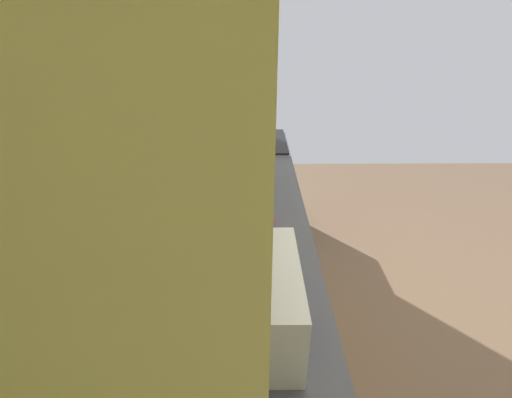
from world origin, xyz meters
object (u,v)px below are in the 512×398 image
(oven_range, at_px, (254,186))
(kettle, at_px, (260,172))
(microwave, at_px, (248,299))
(bowl, at_px, (262,219))

(oven_range, distance_m, kettle, 0.97)
(microwave, bearing_deg, oven_range, -0.70)
(oven_range, xyz_separation_m, microwave, (-2.10, 0.03, 0.58))
(microwave, relative_size, kettle, 2.88)
(kettle, bearing_deg, microwave, 176.87)
(oven_range, distance_m, bowl, 1.44)
(microwave, bearing_deg, bowl, -5.44)
(oven_range, relative_size, bowl, 8.02)
(kettle, bearing_deg, bowl, 180.00)
(oven_range, bearing_deg, kettle, -176.95)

